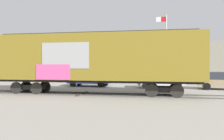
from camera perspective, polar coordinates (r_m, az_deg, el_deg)
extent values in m
plane|color=gray|center=(18.10, -8.98, -5.85)|extent=(260.00, 260.00, 0.00)
cube|color=#4C4742|center=(16.86, -5.18, -6.23)|extent=(59.83, 4.69, 0.08)
cube|color=#4C4742|center=(18.24, -3.93, -5.66)|extent=(59.83, 4.69, 0.08)
cube|color=#423323|center=(17.81, -7.45, -5.85)|extent=(0.43, 2.51, 0.07)
cube|color=olive|center=(17.42, -4.54, 3.17)|extent=(16.02, 4.13, 3.34)
cube|color=#2D2823|center=(17.57, -4.55, 9.02)|extent=(15.04, 1.55, 0.24)
cube|color=#999999|center=(16.56, -11.57, 3.54)|extent=(3.48, 0.30, 1.84)
cube|color=#CC4C8C|center=(16.92, -14.44, -0.49)|extent=(2.59, 0.23, 1.10)
cube|color=black|center=(17.45, -4.53, -2.66)|extent=(15.61, 2.80, 0.20)
cube|color=black|center=(19.50, -19.40, -3.89)|extent=(2.19, 1.48, 0.36)
cylinder|color=black|center=(19.34, -22.65, -4.11)|extent=(0.93, 0.19, 0.92)
cylinder|color=black|center=(20.55, -20.44, -3.78)|extent=(0.93, 0.19, 0.92)
cylinder|color=black|center=(18.46, -18.23, -4.33)|extent=(0.93, 0.19, 0.92)
cylinder|color=black|center=(19.73, -16.20, -3.96)|extent=(0.93, 0.19, 0.92)
cube|color=black|center=(16.89, 12.71, -4.64)|extent=(2.19, 1.48, 0.36)
cylinder|color=black|center=(16.17, 9.77, -5.06)|extent=(0.93, 0.19, 0.92)
cylinder|color=black|center=(17.61, 9.85, -4.55)|extent=(0.93, 0.19, 0.92)
cylinder|color=black|center=(16.24, 15.81, -5.07)|extent=(0.93, 0.19, 0.92)
cylinder|color=black|center=(17.66, 15.39, -4.56)|extent=(0.93, 0.19, 0.92)
cylinder|color=silver|center=(29.97, 13.28, 5.02)|extent=(0.12, 0.12, 8.44)
sphere|color=#D8CC66|center=(30.56, 13.32, 13.09)|extent=(0.18, 0.18, 0.18)
cube|color=red|center=(30.52, 12.03, 12.17)|extent=(1.22, 0.07, 0.63)
cube|color=white|center=(30.54, 11.45, 12.16)|extent=(0.61, 0.06, 0.63)
cube|color=gray|center=(85.49, 10.18, 2.62)|extent=(157.81, 38.71, 8.63)
cube|color=#9E9384|center=(87.84, -17.77, 6.10)|extent=(6.33, 4.33, 2.24)
cube|color=brown|center=(87.86, -17.78, 6.14)|extent=(4.99, 4.71, 2.38)
cone|color=#193D23|center=(79.78, 3.96, 7.39)|extent=(2.14, 2.14, 4.28)
cone|color=#193D23|center=(86.98, -11.39, 6.48)|extent=(1.57, 1.57, 3.14)
cone|color=#193D23|center=(83.86, -14.78, 6.95)|extent=(1.99, 1.99, 3.99)
cone|color=#193D23|center=(75.92, 6.07, 7.57)|extent=(1.98, 1.98, 3.96)
cube|color=navy|center=(24.27, -5.57, -2.48)|extent=(4.45, 1.97, 0.68)
cube|color=#2D333D|center=(24.29, -5.91, -1.00)|extent=(2.25, 1.73, 0.58)
cylinder|color=black|center=(24.70, -1.62, -3.20)|extent=(0.65, 0.24, 0.64)
cylinder|color=black|center=(23.01, -2.76, -3.52)|extent=(0.65, 0.24, 0.64)
cylinder|color=black|center=(25.64, -8.09, -3.04)|extent=(0.65, 0.24, 0.64)
cylinder|color=black|center=(24.01, -9.64, -3.34)|extent=(0.65, 0.24, 0.64)
cube|color=#B7BABF|center=(22.72, 11.91, -2.73)|extent=(4.67, 2.65, 0.69)
cube|color=#2D333D|center=(22.65, 11.43, -1.09)|extent=(2.69, 2.03, 0.61)
cylinder|color=black|center=(23.84, 15.13, -3.40)|extent=(0.67, 0.36, 0.64)
cylinder|color=black|center=(22.27, 16.07, -3.73)|extent=(0.67, 0.36, 0.64)
cylinder|color=black|center=(23.35, 7.94, -3.46)|extent=(0.67, 0.36, 0.64)
cylinder|color=black|center=(21.74, 8.38, -3.81)|extent=(0.67, 0.36, 0.64)
cube|color=#2D333D|center=(23.15, 25.41, -1.27)|extent=(2.11, 1.69, 0.68)
cylinder|color=black|center=(23.92, 22.14, -3.43)|extent=(0.65, 0.26, 0.64)
cylinder|color=black|center=(22.27, 22.41, -3.77)|extent=(0.65, 0.26, 0.64)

